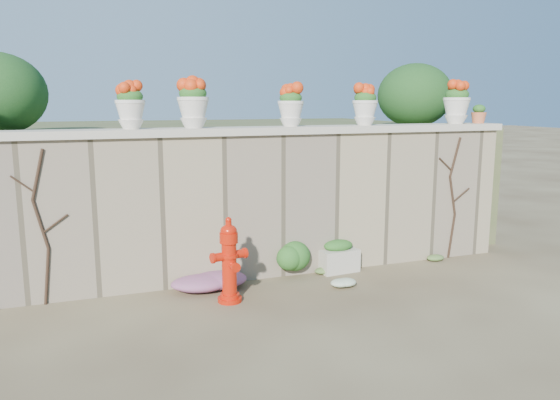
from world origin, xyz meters
name	(u,v)px	position (x,y,z in m)	size (l,w,h in m)	color
ground	(299,323)	(0.00, 0.00, 0.00)	(80.00, 80.00, 0.00)	#4E3B27
stone_wall	(251,207)	(0.00, 1.80, 1.00)	(8.00, 0.40, 2.00)	gray
wall_cap	(250,131)	(0.00, 1.80, 2.05)	(8.10, 0.52, 0.10)	beige
raised_fill	(202,177)	(0.00, 5.00, 1.00)	(9.00, 6.00, 2.00)	#384C23
back_shrub_right	(415,95)	(3.40, 3.00, 2.55)	(1.30, 1.30, 1.10)	#143814
vine_left	(42,225)	(-2.67, 1.58, 0.99)	(0.60, 0.04, 1.91)	black
vine_right	(453,196)	(3.23, 1.58, 0.99)	(0.60, 0.04, 1.91)	black
fire_hydrant	(229,260)	(-0.55, 0.90, 0.53)	(0.46, 0.33, 1.06)	red
planter_box	(338,257)	(1.24, 1.55, 0.22)	(0.59, 0.38, 0.47)	beige
green_shrub	(293,254)	(0.54, 1.55, 0.32)	(0.68, 0.61, 0.65)	#1E5119
magenta_clump	(206,282)	(-0.75, 1.34, 0.13)	(0.99, 0.66, 0.26)	#BE26A9
white_flowers	(346,283)	(1.00, 0.82, 0.08)	(0.45, 0.36, 0.16)	white
urn_pot_1	(130,106)	(-1.56, 1.80, 2.39)	(0.37, 0.37, 0.59)	silver
urn_pot_2	(193,103)	(-0.77, 1.80, 2.42)	(0.41, 0.41, 0.65)	silver
urn_pot_3	(291,106)	(0.59, 1.80, 2.38)	(0.36, 0.36, 0.57)	silver
urn_pot_4	(365,105)	(1.76, 1.80, 2.39)	(0.37, 0.37, 0.58)	silver
urn_pot_5	(457,103)	(3.36, 1.80, 2.42)	(0.41, 0.41, 0.65)	silver
terracotta_pot	(479,115)	(3.80, 1.80, 2.23)	(0.24, 0.24, 0.29)	#C5643C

